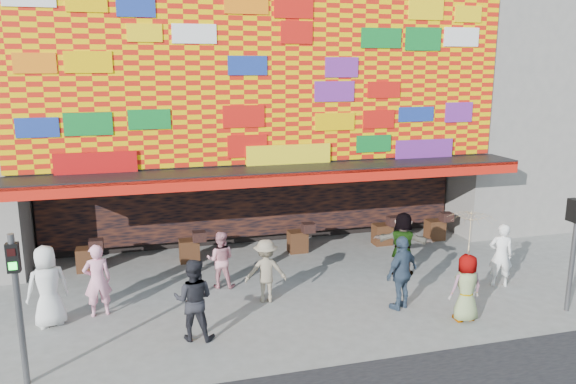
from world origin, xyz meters
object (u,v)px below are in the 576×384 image
Objects in this scene: ped_g at (466,288)px; parasol at (470,232)px; ped_d at (266,271)px; ped_b at (97,280)px; signal_left at (17,293)px; ped_a at (48,286)px; ped_i at (221,260)px; ped_h at (501,255)px; ped_f at (403,243)px; ped_c at (194,299)px; ped_e at (402,273)px; signal_right at (575,239)px.

parasol reaches higher than ped_g.
ped_b is at bearing 3.00° from ped_d.
signal_left is 2.69m from ped_a.
ped_g is 1.04× the size of ped_i.
ped_h is 1.12× the size of ped_i.
ped_f is 1.18× the size of ped_i.
signal_left is 1.54× the size of ped_a.
ped_c is 6.50m from parasol.
ped_c is 0.98× the size of ped_e.
signal_right reaches higher than ped_i.
signal_right reaches higher than ped_a.
ped_e is 4.87m from ped_i.
ped_e is (8.46, 1.23, -0.92)m from signal_left.
signal_right is at bearing 130.83° from ped_h.
signal_right is 2.20m from ped_h.
signal_left reaches higher than ped_i.
signal_right is at bearing 176.00° from ped_g.
signal_left is at bearing 65.29° from ped_a.
ped_h is (2.19, -1.53, -0.04)m from ped_f.
signal_left is 1.82× the size of ped_g.
signal_right is 1.53× the size of parasol.
ped_i is (3.14, 1.00, -0.11)m from ped_b.
ped_a is 1.18× the size of ped_g.
parasol is (1.17, -1.03, 1.26)m from ped_e.
ped_b is 3.29m from ped_i.
ped_g is at bearing 120.35° from ped_f.
ped_a is at bearing 18.76° from ped_h.
ped_i is at bearing 174.85° from ped_a.
ped_c is 6.37m from ped_g.
ped_g is (0.06, -3.19, -0.10)m from ped_f.
ped_i is at bearing 7.39° from ped_h.
ped_b is 0.97× the size of ped_c.
ped_b is at bearing -38.29° from ped_e.
ped_c is at bearing -6.97° from ped_g.
ped_g is at bearing 59.96° from ped_h.
parasol is (8.43, -2.61, 1.30)m from ped_b.
ped_c is at bearing 27.96° from ped_h.
ped_a is 9.87m from parasol.
ped_f is (4.27, 0.84, 0.10)m from ped_d.
ped_e is 0.96× the size of parasol.
signal_left is 3.20m from ped_b.
signal_left is at bearing 31.07° from ped_h.
ped_a is 3.54m from ped_c.
ped_h is (11.77, 1.86, -0.98)m from signal_left.
ped_f is at bearing -162.16° from ped_d.
ped_g is 0.93× the size of ped_h.
ped_g is at bearing 175.85° from signal_right.
signal_left reaches higher than ped_g.
ped_b is 0.97× the size of ped_f.
ped_e is (-3.94, 1.23, -0.92)m from signal_right.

